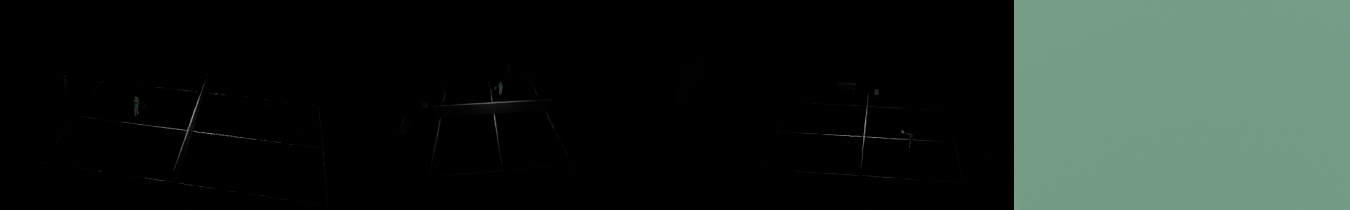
% 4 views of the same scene
% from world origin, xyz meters
% --- Properties ---
extents(ground_plane, '(600.00, 600.00, 0.00)m').
position_xyz_m(ground_plane, '(0.00, 0.00, 0.00)').
color(ground_plane, '#BC6638').
extents(court_line_markings, '(8.25, 23.85, 0.01)m').
position_xyz_m(court_line_markings, '(0.00, 0.00, 0.00)').
color(court_line_markings, white).
rests_on(court_line_markings, ground).
extents(tennis_net, '(9.18, 0.08, 1.06)m').
position_xyz_m(tennis_net, '(0.00, 0.00, 0.50)').
color(tennis_net, '#2D2D2D').
rests_on(tennis_net, ground).
extents(player_far_service, '(0.76, 0.84, 1.15)m').
position_xyz_m(player_far_service, '(-0.83, -3.20, 0.67)').
color(player_far_service, white).
rests_on(player_far_service, ground).
extents(player_near_service, '(0.77, 0.84, 1.17)m').
position_xyz_m(player_near_service, '(-2.25, -7.90, 0.69)').
color(player_near_service, '#23284C').
rests_on(player_near_service, ground).
extents(tennis_ball_far_corner, '(0.07, 0.07, 0.07)m').
position_xyz_m(tennis_ball_far_corner, '(-1.21, 5.27, 0.03)').
color(tennis_ball_far_corner, '#CCE033').
rests_on(tennis_ball_far_corner, ground).
extents(tennis_ball_alley_left, '(0.07, 0.07, 0.07)m').
position_xyz_m(tennis_ball_alley_left, '(-4.17, 0.67, 0.03)').
color(tennis_ball_alley_left, '#CCE033').
rests_on(tennis_ball_alley_left, ground).
extents(tennis_ball_mid_court, '(0.07, 0.07, 0.07)m').
position_xyz_m(tennis_ball_mid_court, '(-3.51, 3.70, 0.03)').
color(tennis_ball_mid_court, '#CCE033').
rests_on(tennis_ball_mid_court, ground).
extents(ball_hopper, '(0.36, 0.36, 0.89)m').
position_xyz_m(ball_hopper, '(5.31, -0.66, 0.65)').
color(ball_hopper, '#B7B7BC').
rests_on(ball_hopper, ground).
extents(courtside_bench, '(0.36, 1.50, 0.84)m').
position_xyz_m(courtside_bench, '(6.34, 1.91, 0.45)').
color(courtside_bench, '#51473D').
rests_on(courtside_bench, ground).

